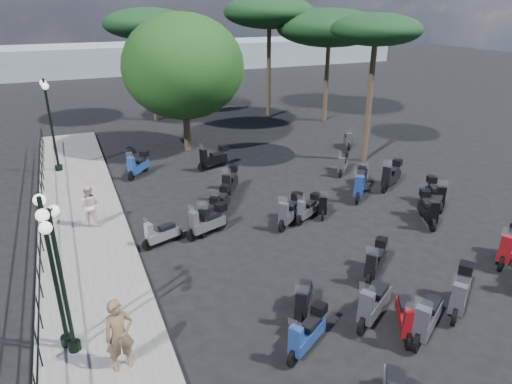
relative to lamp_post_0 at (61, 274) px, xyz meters
name	(u,v)px	position (x,y,z in m)	size (l,w,h in m)	color
ground	(307,257)	(7.10, 1.72, -2.21)	(120.00, 120.00, 0.00)	black
sidewalk	(87,252)	(0.60, 4.72, -2.13)	(3.00, 30.00, 0.15)	#62615D
railing	(39,240)	(-0.70, 4.52, -1.31)	(0.04, 26.04, 1.10)	black
lamp_post_0	(61,274)	(0.00, 0.00, 0.00)	(0.41, 1.05, 3.61)	black
lamp_post_1	(53,265)	(-0.14, 0.27, 0.10)	(0.33, 1.12, 3.79)	black
lamp_post_2	(50,120)	(-0.03, 13.20, 0.40)	(0.39, 1.27, 4.31)	black
woman	(119,335)	(0.96, -0.98, -1.19)	(0.63, 0.42, 1.73)	brown
pedestrian_far	(89,205)	(0.92, 6.54, -1.28)	(0.76, 0.59, 1.56)	silver
scooter_2	(307,334)	(5.02, -1.98, -1.73)	(1.43, 0.99, 1.28)	black
scooter_3	(210,216)	(4.83, 4.86, -1.70)	(1.17, 1.43, 1.35)	black
scooter_4	(161,234)	(2.97, 4.35, -1.79)	(1.47, 0.70, 1.21)	black
scooter_5	(138,165)	(3.41, 11.34, -1.69)	(1.25, 1.43, 1.38)	black
scooter_7	(303,300)	(5.58, -0.78, -1.76)	(1.05, 1.39, 1.30)	black
scooter_8	(373,304)	(7.10, -1.69, -1.69)	(1.63, 1.12, 1.48)	black
scooter_9	(207,222)	(4.61, 4.43, -1.69)	(1.65, 0.83, 1.37)	black
scooter_10	(290,212)	(7.64, 4.04, -1.69)	(1.43, 1.23, 1.37)	black
scooter_11	(230,183)	(6.56, 7.46, -1.65)	(1.18, 1.66, 1.50)	black
scooter_13	(406,318)	(7.56, -2.39, -1.75)	(0.99, 1.46, 1.32)	black
scooter_14	(375,262)	(8.42, 0.01, -1.72)	(1.37, 1.16, 1.31)	black
scooter_15	(308,209)	(8.43, 4.12, -1.76)	(1.35, 0.91, 1.20)	black
scooter_16	(322,205)	(9.17, 4.30, -1.80)	(0.85, 1.36, 1.19)	black
scooter_17	(213,158)	(6.96, 10.93, -1.68)	(1.71, 0.81, 1.40)	black
scooter_20	(460,293)	(9.47, -2.22, -1.67)	(1.54, 1.24, 1.44)	black
scooter_21	(359,185)	(11.45, 5.15, -1.65)	(1.34, 1.55, 1.49)	black
scooter_22	(364,176)	(12.47, 6.24, -1.78)	(1.06, 1.26, 1.23)	black
scooter_23	(343,164)	(12.40, 7.87, -1.76)	(1.13, 1.20, 1.19)	black
scooter_25	(509,246)	(12.77, -0.96, -1.65)	(1.70, 1.06, 1.47)	black
scooter_27	(435,195)	(13.66, 3.18, -1.68)	(0.98, 1.63, 1.40)	black
scooter_28	(391,176)	(13.33, 5.48, -1.65)	(1.67, 1.17, 1.49)	black
scooter_29	(348,140)	(14.95, 11.28, -1.79)	(0.81, 1.39, 1.20)	black
scooter_30	(428,210)	(12.39, 2.17, -1.68)	(0.98, 1.63, 1.40)	black
scooter_31	(426,319)	(7.92, -2.68, -1.69)	(1.63, 1.12, 1.48)	black
scooter_32	(220,203)	(5.54, 5.77, -1.70)	(1.17, 1.43, 1.35)	black
broadleaf_tree	(183,67)	(6.62, 14.43, 2.25)	(6.33, 6.33, 7.16)	#38281E
pine_0	(269,13)	(13.85, 19.58, 4.69)	(5.95, 5.95, 7.97)	#38281E
pine_1	(330,28)	(17.01, 17.22, 3.81)	(6.82, 6.82, 7.23)	#38281E
pine_2	(148,24)	(6.37, 21.80, 4.04)	(5.65, 5.65, 7.26)	#38281E
pine_3	(376,31)	(14.49, 9.06, 4.13)	(4.25, 4.25, 7.14)	#38281E
distant_hills	(117,58)	(7.10, 46.72, -0.71)	(70.00, 8.00, 3.00)	gray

